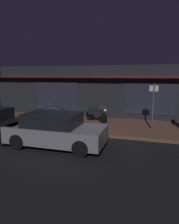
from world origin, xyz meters
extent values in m
plane|color=black|center=(0.00, 0.00, 0.00)|extent=(60.00, 60.00, 0.00)
cube|color=brown|center=(0.00, 3.00, 0.07)|extent=(18.00, 4.00, 0.15)
cube|color=black|center=(0.00, 6.40, 1.80)|extent=(18.00, 2.80, 3.60)
cube|color=#262838|center=(-3.20, 4.98, 1.50)|extent=(3.20, 0.04, 2.00)
cube|color=#262838|center=(3.20, 4.98, 1.50)|extent=(3.20, 0.04, 2.00)
cube|color=#591919|center=(0.00, 4.75, 2.85)|extent=(16.20, 0.50, 0.12)
cylinder|color=black|center=(-0.40, 3.92, 0.45)|extent=(0.59, 0.39, 0.60)
cylinder|color=black|center=(0.56, 3.40, 0.45)|extent=(0.59, 0.39, 0.60)
cube|color=black|center=(0.08, 3.66, 0.73)|extent=(1.10, 0.77, 0.36)
ellipsoid|color=black|center=(0.21, 3.59, 0.93)|extent=(0.50, 0.42, 0.20)
sphere|color=#F9EDB7|center=(0.71, 3.32, 0.93)|extent=(0.18, 0.18, 0.18)
cylinder|color=gray|center=(0.54, 3.42, 1.10)|extent=(0.29, 0.50, 0.03)
torus|color=black|center=(-3.65, 4.31, 0.48)|extent=(0.66, 0.05, 0.66)
torus|color=black|center=(-2.65, 4.32, 0.48)|extent=(0.66, 0.05, 0.66)
cube|color=#1E478C|center=(-3.15, 4.32, 0.70)|extent=(0.90, 0.05, 0.06)
cube|color=brown|center=(-3.40, 4.32, 0.97)|extent=(0.20, 0.08, 0.06)
cylinder|color=#1E478C|center=(-2.73, 4.32, 1.05)|extent=(0.03, 0.42, 0.02)
cylinder|color=#47474C|center=(3.39, 2.75, 1.35)|extent=(0.09, 0.09, 2.40)
cube|color=beige|center=(3.39, 2.75, 2.30)|extent=(0.44, 0.03, 0.30)
cylinder|color=black|center=(-2.78, 0.15, 0.32)|extent=(0.64, 0.22, 0.64)
cylinder|color=black|center=(-2.78, -1.41, 0.32)|extent=(0.64, 0.22, 0.64)
cylinder|color=black|center=(0.89, -0.01, 0.32)|extent=(0.64, 0.22, 0.64)
cylinder|color=black|center=(0.90, -1.57, 0.32)|extent=(0.64, 0.22, 0.64)
cylinder|color=black|center=(-1.81, -0.02, 0.32)|extent=(0.64, 0.22, 0.64)
cylinder|color=black|center=(-1.80, -1.58, 0.32)|extent=(0.64, 0.22, 0.64)
cube|color=slate|center=(-0.46, -0.79, 0.55)|extent=(4.10, 1.77, 0.68)
cube|color=black|center=(-0.61, -0.79, 1.10)|extent=(2.20, 1.61, 0.64)
camera|label=1|loc=(3.31, -8.37, 2.99)|focal=33.07mm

